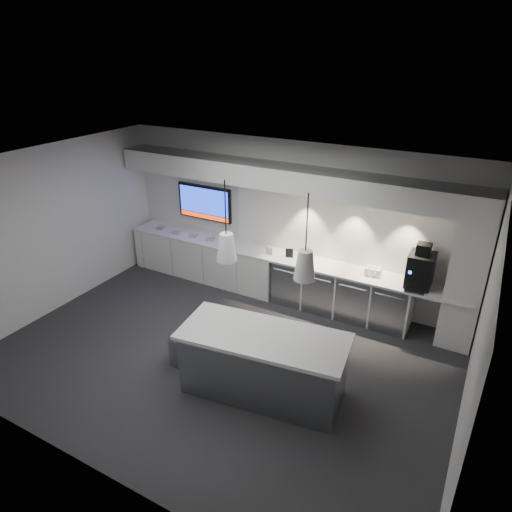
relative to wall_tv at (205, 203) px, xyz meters
The scene contains 28 objects.
floor 3.47m from the wall_tv, 52.18° to the right, with size 7.00×7.00×0.00m, color #2A2A2C.
ceiling 3.42m from the wall_tv, 52.18° to the right, with size 7.00×7.00×0.00m, color black.
wall_back 1.90m from the wall_tv, ahead, with size 7.00×7.00×0.00m, color silver.
wall_front 5.30m from the wall_tv, 68.99° to the right, with size 7.00×7.00×0.00m, color silver.
wall_left 2.92m from the wall_tv, 123.17° to the right, with size 7.00×7.00×0.00m, color silver.
wall_right 5.93m from the wall_tv, 24.38° to the right, with size 7.00×7.00×0.00m, color silver.
back_counter 2.04m from the wall_tv, ahead, with size 6.80×0.65×0.04m, color white.
left_base_cabinets 1.17m from the wall_tv, 61.19° to the right, with size 3.30×0.63×0.86m, color white.
fridge_unit_a 2.45m from the wall_tv, ahead, with size 0.60×0.61×0.85m, color gray.
fridge_unit_b 3.01m from the wall_tv, ahead, with size 0.60×0.61×0.85m, color gray.
fridge_unit_c 3.60m from the wall_tv, ahead, with size 0.60×0.61×0.85m, color gray.
fridge_unit_d 4.21m from the wall_tv, ahead, with size 0.60×0.61×0.85m, color gray.
backsplash 3.10m from the wall_tv, ahead, with size 4.60×0.03×1.30m, color white.
soffit 2.09m from the wall_tv, ahead, with size 6.90×0.60×0.40m, color white.
column 5.11m from the wall_tv, ahead, with size 0.55×0.55×2.60m, color white.
wall_tv is the anchor object (origin of this frame).
island 4.18m from the wall_tv, 44.61° to the right, with size 2.40×1.27×0.97m.
bin 3.45m from the wall_tv, 63.66° to the right, with size 0.33×0.33×0.46m, color gray.
coffee_machine 4.42m from the wall_tv, ahead, with size 0.42×0.59×0.74m.
sign_black 2.18m from the wall_tv, ahead, with size 0.14×0.02×0.18m, color black.
sign_white 1.81m from the wall_tv, 11.44° to the right, with size 0.18×0.02×0.14m, color white.
cup_cluster 3.71m from the wall_tv, ahead, with size 0.28×0.18×0.15m, color white, non-canonical shape.
tray_a 1.22m from the wall_tv, 163.25° to the right, with size 0.16×0.16×0.03m, color gray.
tray_b 0.90m from the wall_tv, 146.40° to the right, with size 0.16×0.16×0.03m, color gray.
tray_c 0.73m from the wall_tv, 108.46° to the right, with size 0.16×0.16×0.03m, color gray.
tray_d 0.77m from the wall_tv, 44.53° to the right, with size 0.16×0.16×0.03m, color gray.
pendant_left 3.71m from the wall_tv, 50.63° to the right, with size 0.26×0.26×1.08m.
pendant_right 4.48m from the wall_tv, 39.65° to the right, with size 0.26×0.26×1.08m.
Camera 1 is at (3.34, -4.92, 4.53)m, focal length 32.00 mm.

